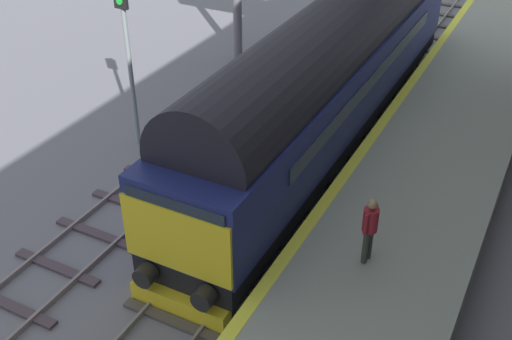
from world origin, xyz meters
The scene contains 7 objects.
ground_plane centered at (0.00, 0.00, 0.00)m, with size 140.00×140.00×0.00m, color slate.
track_main centered at (0.00, 0.00, 0.06)m, with size 2.50×60.00×0.15m.
track_adjacent_west centered at (-3.47, 0.00, 0.06)m, with size 2.50×60.00×0.15m.
station_platform centered at (3.60, 0.00, 0.50)m, with size 4.00×44.00×1.01m.
diesel_locomotive centered at (0.00, 7.35, 2.48)m, with size 2.74×17.57×4.68m.
signal_post_near centered at (-5.32, 4.37, 3.17)m, with size 0.44×0.22×5.18m.
waiting_passenger centered at (3.39, 1.19, 1.99)m, with size 0.39×0.50×1.64m.
Camera 1 is at (6.10, -9.39, 10.35)m, focal length 43.92 mm.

